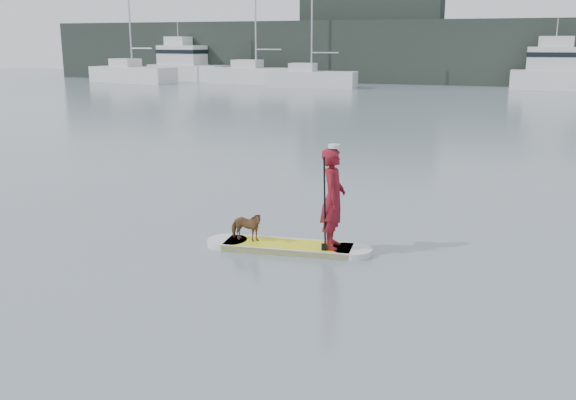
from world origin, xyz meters
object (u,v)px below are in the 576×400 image
(sailboat_a, at_px, (132,73))
(motor_yacht_a, at_px, (566,70))
(paddleboard, at_px, (288,247))
(paddler, at_px, (333,198))
(dog, at_px, (246,226))
(motor_yacht_b, at_px, (186,64))
(sailboat_b, at_px, (255,74))
(sailboat_c, at_px, (311,78))

(sailboat_a, bearing_deg, motor_yacht_a, 16.41)
(paddleboard, height_order, motor_yacht_a, motor_yacht_a)
(paddler, relative_size, dog, 2.77)
(dog, distance_m, motor_yacht_b, 57.49)
(paddleboard, height_order, paddler, paddler)
(paddler, relative_size, sailboat_b, 0.14)
(motor_yacht_b, bearing_deg, paddleboard, -48.70)
(sailboat_c, bearing_deg, dog, -76.90)
(sailboat_c, bearing_deg, sailboat_b, 152.18)
(paddler, xyz_separation_m, sailboat_c, (-14.47, 43.80, -0.24))
(paddleboard, distance_m, paddler, 1.34)
(paddler, height_order, sailboat_a, sailboat_a)
(paddler, bearing_deg, sailboat_b, 14.92)
(paddler, distance_m, sailboat_b, 51.33)
(paddler, xyz_separation_m, motor_yacht_b, (-30.15, 49.76, 0.59))
(motor_yacht_b, bearing_deg, paddler, -47.91)
(dog, bearing_deg, sailboat_b, 23.08)
(paddleboard, bearing_deg, motor_yacht_a, 74.73)
(paddler, bearing_deg, motor_yacht_a, -17.16)
(paddleboard, distance_m, sailboat_c, 45.96)
(paddleboard, bearing_deg, dog, 180.00)
(sailboat_a, bearing_deg, dog, -43.79)
(sailboat_b, bearing_deg, sailboat_c, -22.93)
(sailboat_b, relative_size, sailboat_c, 1.22)
(sailboat_b, bearing_deg, paddleboard, -64.93)
(paddler, xyz_separation_m, dog, (-1.72, -0.19, -0.67))
(dog, relative_size, motor_yacht_b, 0.07)
(sailboat_c, bearing_deg, sailboat_a, 175.25)
(paddleboard, distance_m, motor_yacht_a, 48.91)
(dog, relative_size, sailboat_c, 0.06)
(paddler, xyz_separation_m, sailboat_b, (-21.03, 46.82, -0.12))
(paddleboard, distance_m, sailboat_a, 55.00)
(paddler, height_order, sailboat_c, sailboat_c)
(paddleboard, xyz_separation_m, paddler, (0.87, 0.10, 1.02))
(paddler, bearing_deg, paddleboard, 87.12)
(sailboat_c, height_order, motor_yacht_b, sailboat_c)
(sailboat_b, distance_m, motor_yacht_a, 27.75)
(sailboat_b, bearing_deg, sailboat_a, -166.75)
(dog, bearing_deg, motor_yacht_a, -9.10)
(paddler, height_order, sailboat_b, sailboat_b)
(dog, xyz_separation_m, motor_yacht_a, (8.39, 48.39, 1.23))
(paddler, distance_m, sailboat_c, 46.13)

